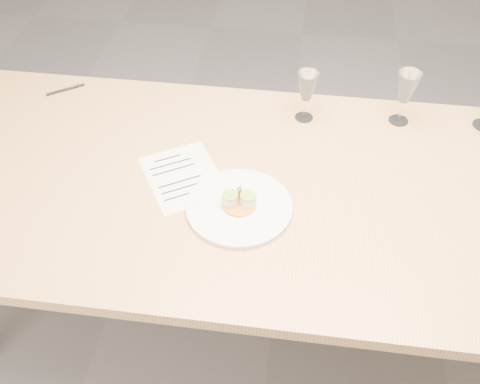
# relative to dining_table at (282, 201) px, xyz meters

# --- Properties ---
(ground) EXTENTS (7.00, 7.00, 0.00)m
(ground) POSITION_rel_dining_table_xyz_m (0.00, 0.00, -0.68)
(ground) COLOR slate
(ground) RESTS_ON ground
(dining_table) EXTENTS (2.40, 1.00, 0.75)m
(dining_table) POSITION_rel_dining_table_xyz_m (0.00, 0.00, 0.00)
(dining_table) COLOR tan
(dining_table) RESTS_ON ground
(dinner_plate) EXTENTS (0.31, 0.31, 0.08)m
(dinner_plate) POSITION_rel_dining_table_xyz_m (-0.12, -0.12, 0.08)
(dinner_plate) COLOR white
(dinner_plate) RESTS_ON dining_table
(recipe_sheet) EXTENTS (0.33, 0.35, 0.00)m
(recipe_sheet) POSITION_rel_dining_table_xyz_m (-0.31, -0.00, 0.07)
(recipe_sheet) COLOR white
(recipe_sheet) RESTS_ON dining_table
(ballpoint_pen) EXTENTS (0.12, 0.09, 0.01)m
(ballpoint_pen) POSITION_rel_dining_table_xyz_m (-0.85, 0.40, 0.07)
(ballpoint_pen) COLOR black
(ballpoint_pen) RESTS_ON dining_table
(wine_glass_0) EXTENTS (0.07, 0.07, 0.18)m
(wine_glass_0) POSITION_rel_dining_table_xyz_m (0.05, 0.35, 0.19)
(wine_glass_0) COLOR white
(wine_glass_0) RESTS_ON dining_table
(wine_glass_1) EXTENTS (0.08, 0.08, 0.19)m
(wine_glass_1) POSITION_rel_dining_table_xyz_m (0.38, 0.38, 0.20)
(wine_glass_1) COLOR white
(wine_glass_1) RESTS_ON dining_table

